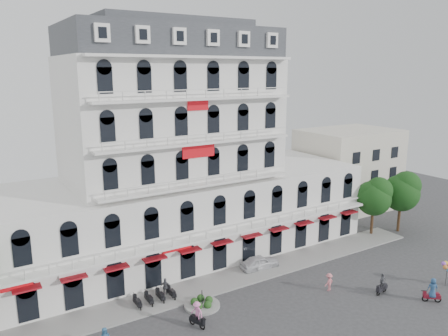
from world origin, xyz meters
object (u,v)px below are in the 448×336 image
rider_center (197,314)px  parked_car (260,262)px  rider_east (433,290)px  rider_northeast (382,284)px

rider_center → parked_car: bearing=99.2°
parked_car → rider_east: rider_east is taller
parked_car → rider_east: 16.61m
rider_east → rider_center: rider_east is taller
rider_east → rider_center: bearing=19.3°
rider_northeast → rider_center: (-17.43, 4.32, 0.18)m
rider_east → rider_northeast: bearing=-11.7°
parked_car → rider_center: 12.38m
parked_car → rider_northeast: (6.64, -10.38, 0.30)m
rider_center → rider_northeast: bearing=56.0°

